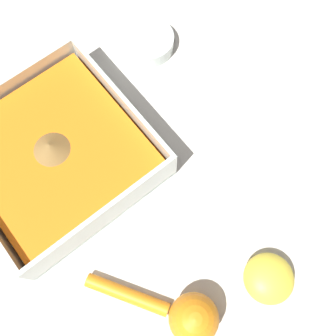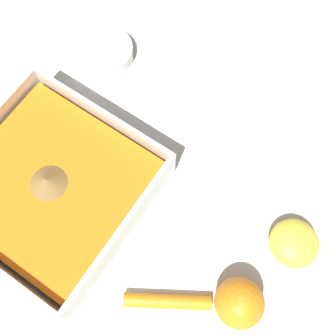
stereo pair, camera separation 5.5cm
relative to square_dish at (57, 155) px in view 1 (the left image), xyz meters
The scene contains 5 objects.
ground_plane 0.03m from the square_dish, 127.15° to the right, with size 4.00×4.00×0.00m, color beige.
square_dish is the anchor object (origin of this frame).
spice_bowl 0.24m from the square_dish, 70.63° to the right, with size 0.09×0.09×0.03m.
lemon_squeezer 0.28m from the square_dish, behind, with size 0.16×0.12×0.06m.
lemon_half 0.34m from the square_dish, 158.98° to the right, with size 0.07×0.07×0.04m.
Camera 1 is at (-0.25, 0.02, 0.56)m, focal length 42.00 mm.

